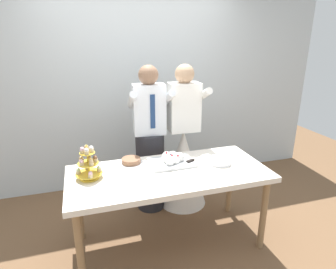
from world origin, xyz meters
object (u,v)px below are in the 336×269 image
at_px(dessert_table, 169,179).
at_px(cupcake_stand, 88,165).
at_px(plate_stack, 220,161).
at_px(person_bride, 183,158).
at_px(main_cake_tray, 172,159).
at_px(person_groom, 150,148).
at_px(round_cake, 131,161).

bearing_deg(dessert_table, cupcake_stand, 173.51).
xyz_separation_m(plate_stack, person_bride, (-0.14, 0.64, -0.22)).
bearing_deg(plate_stack, person_bride, 102.29).
height_order(main_cake_tray, plate_stack, main_cake_tray).
relative_size(plate_stack, person_groom, 0.13).
distance_m(dessert_table, cupcake_stand, 0.73).
bearing_deg(cupcake_stand, round_cake, 25.05).
bearing_deg(person_bride, dessert_table, -119.83).
bearing_deg(round_cake, plate_stack, -16.79).
distance_m(main_cake_tray, plate_stack, 0.46).
height_order(main_cake_tray, round_cake, main_cake_tray).
xyz_separation_m(cupcake_stand, main_cake_tray, (0.77, 0.07, -0.08)).
xyz_separation_m(main_cake_tray, plate_stack, (0.44, -0.13, -0.02)).
relative_size(cupcake_stand, round_cake, 1.27).
bearing_deg(dessert_table, plate_stack, 1.98).
bearing_deg(cupcake_stand, person_groom, 41.34).
bearing_deg(round_cake, dessert_table, -41.53).
distance_m(main_cake_tray, round_cake, 0.39).
distance_m(cupcake_stand, main_cake_tray, 0.78).
relative_size(dessert_table, person_groom, 1.08).
relative_size(main_cake_tray, plate_stack, 2.00).
bearing_deg(plate_stack, cupcake_stand, 177.11).
relative_size(cupcake_stand, plate_stack, 1.43).
distance_m(cupcake_stand, plate_stack, 1.22).
height_order(cupcake_stand, person_bride, person_bride).
bearing_deg(dessert_table, round_cake, 138.47).
bearing_deg(round_cake, person_groom, 55.41).
relative_size(main_cake_tray, person_bride, 0.26).
bearing_deg(round_cake, cupcake_stand, -154.95).
xyz_separation_m(dessert_table, person_groom, (-0.01, 0.68, 0.05)).
bearing_deg(main_cake_tray, dessert_table, -116.77).
bearing_deg(person_bride, plate_stack, -77.71).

